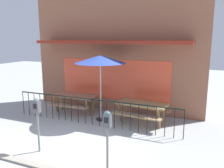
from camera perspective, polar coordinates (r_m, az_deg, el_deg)
name	(u,v)px	position (r m, az deg, el deg)	size (l,w,h in m)	color
ground	(56,152)	(6.76, -13.84, -16.03)	(40.00, 40.00, 0.00)	#9EA2A2
pub_storefront	(115,50)	(9.88, 0.77, 8.37)	(7.51, 1.43, 5.16)	brown
patio_fence_front	(92,107)	(8.23, -5.00, -5.78)	(6.34, 0.04, 0.97)	black
picnic_table_left	(75,98)	(9.71, -9.27, -3.56)	(1.84, 1.41, 0.79)	#A46E52
picnic_table_right	(142,107)	(8.45, 7.38, -5.73)	(1.94, 1.55, 0.79)	#9C7D4C
patio_umbrella	(100,60)	(8.42, -2.89, 6.06)	(1.88, 1.88, 2.47)	black
parking_meter_near	(37,111)	(6.48, -18.12, -6.34)	(0.18, 0.17, 1.51)	slate
parking_meter_far	(107,125)	(5.37, -1.18, -10.06)	(0.18, 0.17, 1.44)	slate
curb_edge	(36,166)	(6.23, -18.36, -18.80)	(10.52, 0.20, 0.11)	gray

